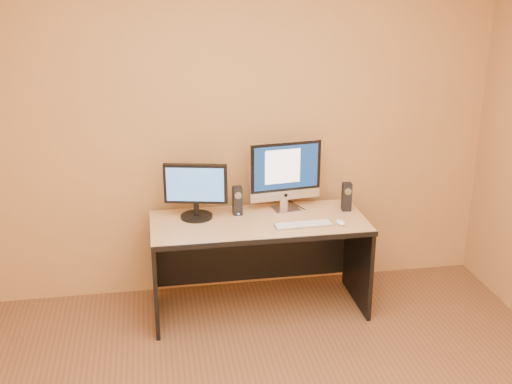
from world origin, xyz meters
TOP-DOWN VIEW (x-y plane):
  - walls at (0.00, 0.00)m, footprint 4.00×4.00m
  - desk at (0.19, 1.57)m, footprint 1.50×0.66m
  - imac at (0.42, 1.76)m, footprint 0.55×0.26m
  - second_monitor at (-0.24, 1.71)m, footprint 0.49×0.32m
  - speaker_left at (0.06, 1.73)m, footprint 0.07×0.07m
  - speaker_right at (0.84, 1.67)m, footprint 0.07×0.07m
  - keyboard at (0.47, 1.44)m, footprint 0.41×0.12m
  - mouse at (0.73, 1.42)m, footprint 0.07×0.10m
  - cable_a at (0.51, 1.82)m, footprint 0.08×0.20m
  - cable_b at (0.41, 1.85)m, footprint 0.07×0.16m

SIDE VIEW (x-z plane):
  - desk at x=0.19m, z-range 0.00..0.69m
  - cable_a at x=0.51m, z-range 0.69..0.70m
  - cable_b at x=0.41m, z-range 0.69..0.70m
  - keyboard at x=0.47m, z-range 0.69..0.71m
  - mouse at x=0.73m, z-range 0.69..0.73m
  - speaker_left at x=0.06m, z-range 0.69..0.90m
  - speaker_right at x=0.84m, z-range 0.69..0.90m
  - second_monitor at x=-0.24m, z-range 0.69..1.09m
  - imac at x=0.42m, z-range 0.69..1.21m
  - walls at x=0.00m, z-range 0.00..2.60m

